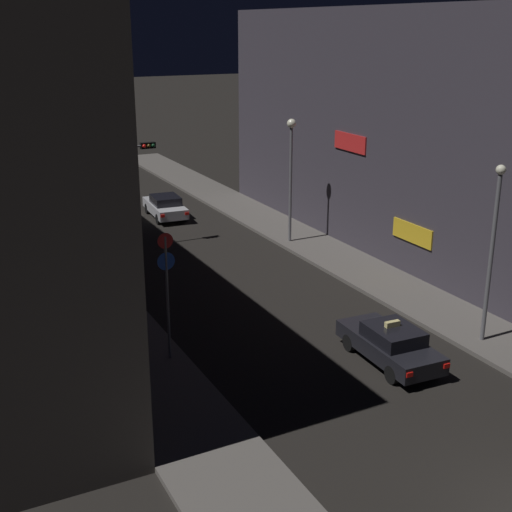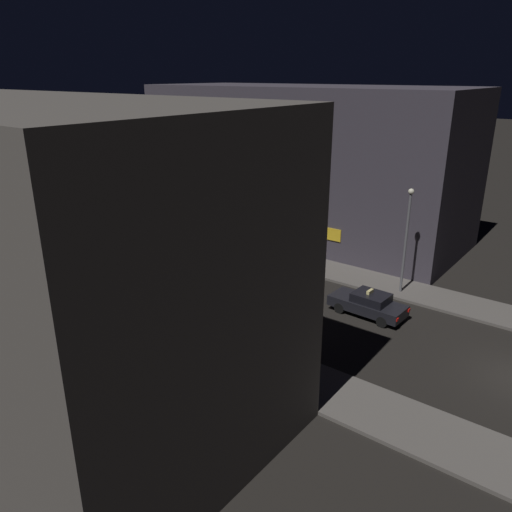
# 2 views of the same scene
# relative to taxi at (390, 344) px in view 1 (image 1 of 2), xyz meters

# --- Properties ---
(sidewalk_left) EXTENTS (3.21, 53.99, 0.17)m
(sidewalk_left) POSITION_rel_taxi_xyz_m (-8.02, 16.44, -0.65)
(sidewalk_left) COLOR #5B5651
(sidewalk_left) RESTS_ON ground_plane
(sidewalk_right) EXTENTS (3.21, 53.99, 0.17)m
(sidewalk_right) POSITION_rel_taxi_xyz_m (4.64, 16.44, -0.65)
(sidewalk_right) COLOR #5B5651
(sidewalk_right) RESTS_ON ground_plane
(building_facade_right) EXTENTS (11.06, 27.18, 12.39)m
(building_facade_right) POSITION_rel_taxi_xyz_m (11.73, 12.11, 5.46)
(building_facade_right) COLOR #3D3842
(building_facade_right) RESTS_ON ground_plane
(taxi) EXTENTS (1.97, 4.52, 1.62)m
(taxi) POSITION_rel_taxi_xyz_m (0.00, 0.00, 0.00)
(taxi) COLOR black
(taxi) RESTS_ON ground_plane
(far_car) EXTENTS (2.13, 4.57, 1.42)m
(far_car) POSITION_rel_taxi_xyz_m (-0.51, 22.27, -0.00)
(far_car) COLOR #B7B7BC
(far_car) RESTS_ON ground_plane
(traffic_light_overhead) EXTENTS (3.53, 0.42, 5.75)m
(traffic_light_overhead) POSITION_rel_taxi_xyz_m (-4.93, 17.05, 3.35)
(traffic_light_overhead) COLOR slate
(traffic_light_overhead) RESTS_ON ground_plane
(traffic_light_left_kerb) EXTENTS (0.80, 0.42, 3.53)m
(traffic_light_left_kerb) POSITION_rel_taxi_xyz_m (-6.16, 12.15, 1.81)
(traffic_light_left_kerb) COLOR slate
(traffic_light_left_kerb) RESTS_ON ground_plane
(sign_pole_left) EXTENTS (0.63, 0.10, 4.67)m
(sign_pole_left) POSITION_rel_taxi_xyz_m (-7.02, 3.54, 2.25)
(sign_pole_left) COLOR slate
(sign_pole_left) RESTS_ON sidewalk_left
(street_lamp_near_block) EXTENTS (0.36, 0.36, 6.70)m
(street_lamp_near_block) POSITION_rel_taxi_xyz_m (4.09, -0.32, 3.35)
(street_lamp_near_block) COLOR slate
(street_lamp_near_block) RESTS_ON sidewalk_right
(street_lamp_far_block) EXTENTS (0.49, 0.49, 6.67)m
(street_lamp_far_block) POSITION_rel_taxi_xyz_m (3.77, 14.00, 3.94)
(street_lamp_far_block) COLOR slate
(street_lamp_far_block) RESTS_ON sidewalk_right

